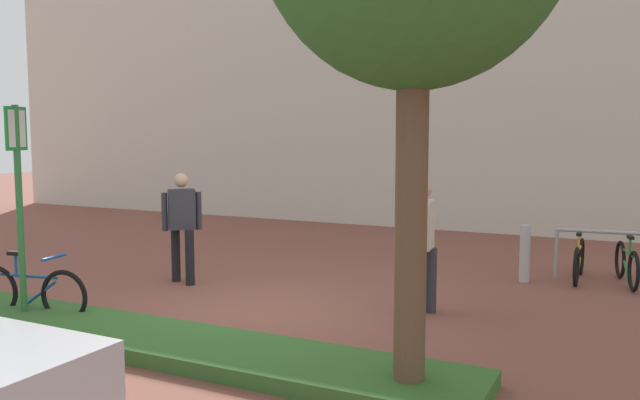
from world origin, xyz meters
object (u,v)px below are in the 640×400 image
Objects in this scene: bike_rack_cluster at (627,262)px; bollard_steel at (525,253)px; person_suited_navy at (182,221)px; parking_sign_post at (18,183)px; bike_at_sign at (29,292)px; person_shirt_white at (422,238)px.

bike_rack_cluster is 2.34× the size of bollard_steel.
bike_rack_cluster is 1.22× the size of person_suited_navy.
parking_sign_post is 1.55× the size of person_suited_navy.
bike_at_sign is at bearing -100.46° from person_suited_navy.
parking_sign_post is 2.74m from person_suited_navy.
person_shirt_white is (3.86, -0.03, 0.00)m from person_suited_navy.
bike_at_sign is 0.97× the size of person_suited_navy.
bike_rack_cluster is (6.66, 5.43, -0.00)m from bike_at_sign.
person_shirt_white is (4.22, 2.59, -0.74)m from parking_sign_post.
parking_sign_post reaches higher than bike_at_sign.
parking_sign_post is 5.01m from person_shirt_white.
bollard_steel is at bearing -160.29° from bike_rack_cluster.
parking_sign_post is 8.73m from bike_rack_cluster.
parking_sign_post reaches higher than person_suited_navy.
bike_at_sign is 1.85× the size of bollard_steel.
person_shirt_white is at bearing -127.97° from bike_rack_cluster.
person_suited_navy is at bearing -152.74° from bollard_steel.
bollard_steel reaches higher than bike_rack_cluster.
person_suited_navy reaches higher than bike_at_sign.
person_shirt_white reaches higher than bike_at_sign.
person_shirt_white is at bearing -0.44° from person_suited_navy.
bike_rack_cluster is at bearing 39.18° from bike_at_sign.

